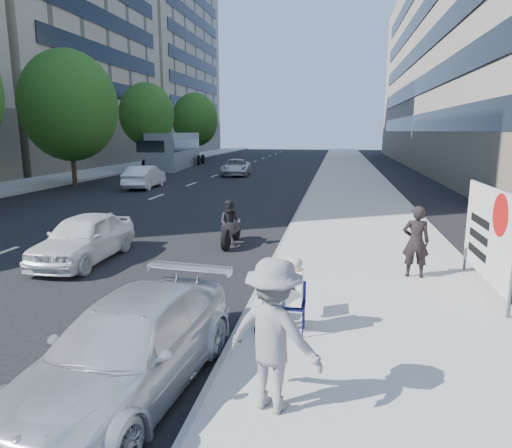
% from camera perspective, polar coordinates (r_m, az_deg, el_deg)
% --- Properties ---
extents(ground, '(160.00, 160.00, 0.00)m').
position_cam_1_polar(ground, '(10.12, -8.19, -8.68)').
color(ground, black).
rests_on(ground, ground).
extents(near_sidewalk, '(5.00, 120.00, 0.15)m').
position_cam_1_polar(near_sidewalk, '(29.21, 11.93, 4.61)').
color(near_sidewalk, '#9D9993').
rests_on(near_sidewalk, ground).
extents(far_sidewalk, '(4.50, 120.00, 0.15)m').
position_cam_1_polar(far_sidewalk, '(35.28, -24.20, 5.00)').
color(far_sidewalk, '#9D9993').
rests_on(far_sidewalk, ground).
extents(far_bldg_north, '(22.00, 28.00, 28.00)m').
position_cam_1_polar(far_bldg_north, '(79.02, -15.58, 18.80)').
color(far_bldg_north, tan).
rests_on(far_bldg_north, ground).
extents(tree_far_c, '(6.00, 6.00, 8.47)m').
position_cam_1_polar(tree_far_c, '(31.81, -22.34, 13.49)').
color(tree_far_c, '#382616').
rests_on(tree_far_c, ground).
extents(tree_far_d, '(4.80, 4.80, 7.65)m').
position_cam_1_polar(tree_far_d, '(42.47, -13.50, 13.14)').
color(tree_far_d, '#382616').
rests_on(tree_far_d, ground).
extents(tree_far_e, '(5.40, 5.40, 7.89)m').
position_cam_1_polar(tree_far_e, '(55.60, -7.63, 12.79)').
color(tree_far_e, '#382616').
rests_on(tree_far_e, ground).
extents(seated_protester, '(0.83, 1.12, 1.31)m').
position_cam_1_polar(seated_protester, '(7.69, 3.85, -8.28)').
color(seated_protester, '#121450').
rests_on(seated_protester, near_sidewalk).
extents(jogger, '(1.38, 1.07, 1.89)m').
position_cam_1_polar(jogger, '(5.60, 2.25, -13.67)').
color(jogger, slate).
rests_on(jogger, near_sidewalk).
extents(pedestrian_woman, '(0.62, 0.42, 1.67)m').
position_cam_1_polar(pedestrian_woman, '(11.10, 19.35, -2.10)').
color(pedestrian_woman, black).
rests_on(pedestrian_woman, near_sidewalk).
extents(protest_banner, '(0.08, 3.06, 2.20)m').
position_cam_1_polar(protest_banner, '(10.64, 26.97, -0.98)').
color(protest_banner, '#4C4C4C').
rests_on(protest_banner, near_sidewalk).
extents(parked_sedan, '(2.19, 4.47, 1.25)m').
position_cam_1_polar(parked_sedan, '(6.55, -15.62, -14.73)').
color(parked_sedan, silver).
rests_on(parked_sedan, ground).
extents(white_sedan_near, '(1.59, 3.82, 1.29)m').
position_cam_1_polar(white_sedan_near, '(13.19, -20.74, -1.62)').
color(white_sedan_near, silver).
rests_on(white_sedan_near, ground).
extents(white_sedan_mid, '(1.84, 4.33, 1.39)m').
position_cam_1_polar(white_sedan_mid, '(29.23, -13.77, 5.76)').
color(white_sedan_mid, white).
rests_on(white_sedan_mid, ground).
extents(white_sedan_far, '(2.64, 4.81, 1.28)m').
position_cam_1_polar(white_sedan_far, '(36.67, -2.52, 7.10)').
color(white_sedan_far, silver).
rests_on(white_sedan_far, ground).
extents(motorcycle, '(0.73, 2.05, 1.42)m').
position_cam_1_polar(motorcycle, '(14.02, -3.19, -0.17)').
color(motorcycle, black).
rests_on(motorcycle, ground).
extents(bus, '(3.98, 12.30, 3.30)m').
position_cam_1_polar(bus, '(45.36, -10.04, 9.05)').
color(bus, slate).
rests_on(bus, ground).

